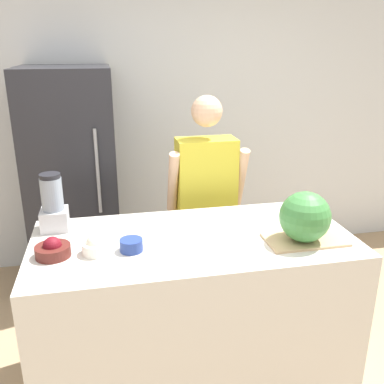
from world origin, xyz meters
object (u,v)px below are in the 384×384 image
Objects in this scene: person at (206,207)px; watermelon at (305,217)px; refrigerator at (73,182)px; bowl_small_blue at (131,245)px; bowl_cherries at (53,249)px; bowl_cream at (96,246)px; blender at (53,205)px.

person reaches higher than watermelon.
refrigerator reaches higher than bowl_small_blue.
bowl_cherries is 1.23× the size of bowl_cream.
bowl_small_blue is (0.37, -1.44, 0.09)m from refrigerator.
bowl_cream is at bearing -2.82° from bowl_cherries.
watermelon is 2.27× the size of bowl_small_blue.
bowl_cream is 0.18m from bowl_small_blue.
watermelon is 0.92m from bowl_small_blue.
refrigerator is at bearing 88.00° from blender.
blender is (-0.02, 0.34, 0.11)m from bowl_cherries.
bowl_cherries is 0.53× the size of blender.
bowl_cherries is (-0.98, -0.80, 0.16)m from person.
bowl_cherries is (-0.02, -1.42, 0.09)m from refrigerator.
refrigerator reaches higher than watermelon.
bowl_cream is at bearing -133.47° from person.
bowl_cream reaches higher than bowl_small_blue.
blender is (-0.41, 0.36, 0.11)m from bowl_small_blue.
bowl_cherries is (-1.29, 0.11, -0.11)m from watermelon.
watermelon is at bearing -18.96° from blender.
watermelon is (0.31, -0.91, 0.27)m from person.
blender is at bearing 161.04° from watermelon.
bowl_cream is (-1.08, 0.10, -0.11)m from watermelon.
bowl_small_blue is (0.39, -0.02, -0.01)m from bowl_cherries.
bowl_cream is 0.43× the size of blender.
bowl_cream is (-0.76, -0.81, 0.16)m from person.
bowl_small_blue is at bearing -125.84° from person.
person reaches higher than bowl_cream.
watermelon is 1.89× the size of bowl_cream.
watermelon is at bearing -70.85° from person.
person is 13.88× the size of bowl_small_blue.
person is 4.95× the size of blender.
person is 9.38× the size of bowl_cherries.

